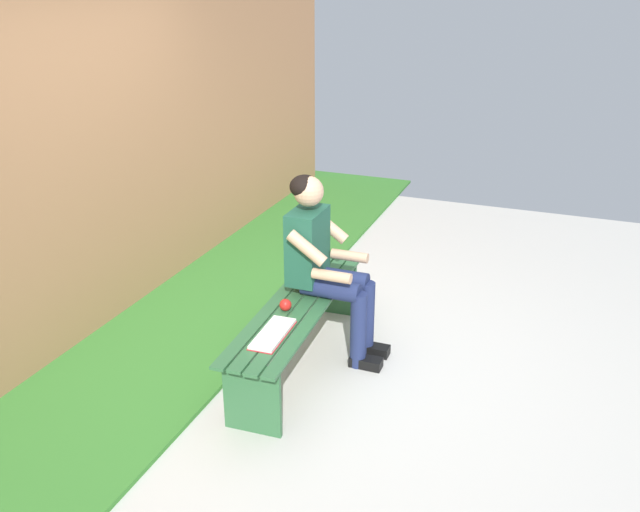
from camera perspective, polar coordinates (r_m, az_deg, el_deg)
grass_strip at (r=5.36m, az=-16.77°, el=-5.49°), size 9.00×2.31×0.03m
brick_wall at (r=4.67m, az=-24.13°, el=6.81°), size 9.50×0.24×2.68m
bench_near at (r=4.50m, az=-1.79°, el=-5.16°), size 1.83×0.48×0.47m
person_seated at (r=4.48m, az=0.39°, el=-0.32°), size 0.50×0.69×1.28m
apple at (r=4.32m, az=-2.96°, el=-4.17°), size 0.08×0.08×0.08m
book_open at (r=4.05m, az=-4.04°, el=-6.65°), size 0.42×0.18×0.02m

